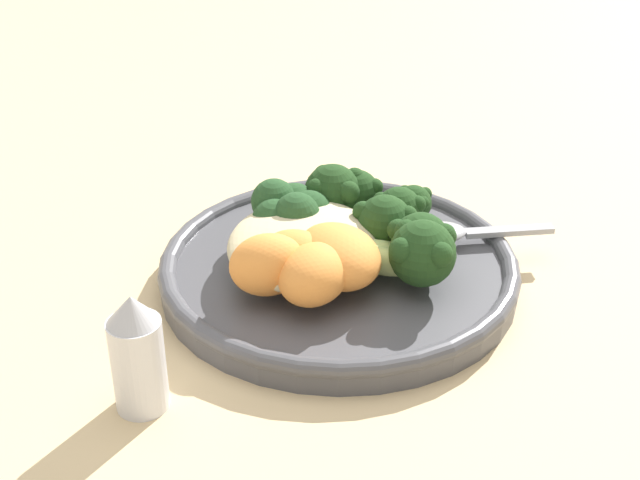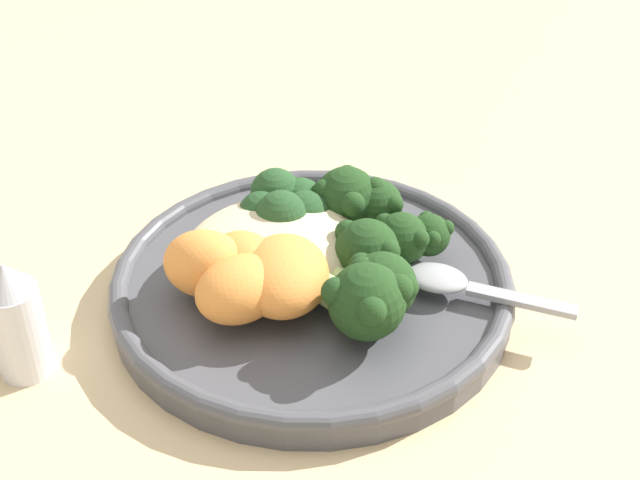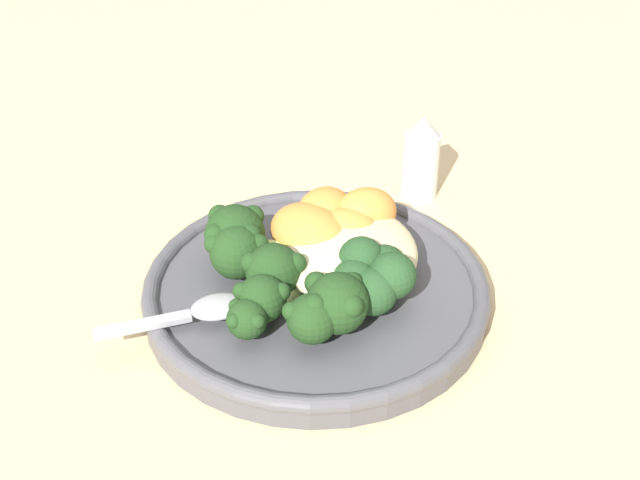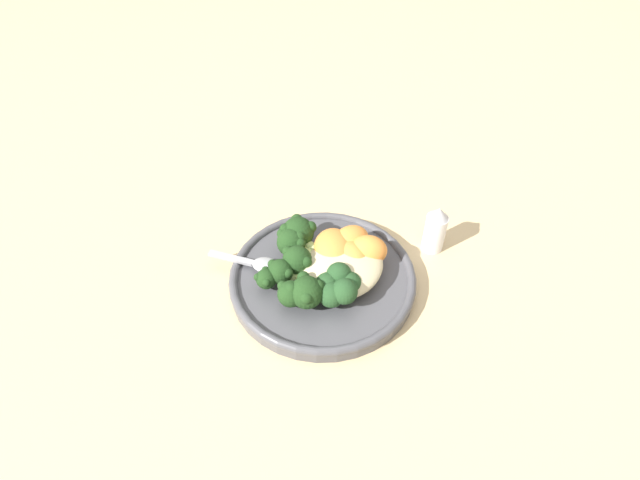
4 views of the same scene
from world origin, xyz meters
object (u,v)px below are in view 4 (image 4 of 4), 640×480
(broccoli_stalk_2, at_px, (302,261))
(broccoli_stalk_0, at_px, (302,236))
(broccoli_stalk_1, at_px, (299,247))
(broccoli_stalk_3, at_px, (293,271))
(sweet_potato_chunk_1, at_px, (351,240))
(sweet_potato_chunk_0, at_px, (368,250))
(salt_shaker, at_px, (435,229))
(quinoa_mound, at_px, (343,267))
(broccoli_stalk_5, at_px, (298,289))
(broccoli_stalk_4, at_px, (281,276))
(sweet_potato_chunk_3, at_px, (352,255))
(broccoli_stalk_6, at_px, (308,288))
(kale_tuft, at_px, (338,287))
(plate, at_px, (323,278))
(sweet_potato_chunk_2, at_px, (334,248))
(spoon, at_px, (259,264))

(broccoli_stalk_2, bearing_deg, broccoli_stalk_0, -90.38)
(broccoli_stalk_1, height_order, broccoli_stalk_3, broccoli_stalk_1)
(broccoli_stalk_1, bearing_deg, sweet_potato_chunk_1, -139.71)
(broccoli_stalk_3, xyz_separation_m, sweet_potato_chunk_0, (-0.08, 0.06, 0.01))
(sweet_potato_chunk_1, relative_size, salt_shaker, 0.72)
(quinoa_mound, height_order, broccoli_stalk_5, broccoli_stalk_5)
(broccoli_stalk_4, xyz_separation_m, sweet_potato_chunk_3, (-0.08, 0.05, 0.01))
(broccoli_stalk_6, bearing_deg, kale_tuft, 125.72)
(plate, height_order, sweet_potato_chunk_2, sweet_potato_chunk_2)
(broccoli_stalk_5, distance_m, broccoli_stalk_6, 0.01)
(broccoli_stalk_5, xyz_separation_m, spoon, (-0.01, -0.07, -0.01))
(broccoli_stalk_4, relative_size, broccoli_stalk_5, 0.87)
(broccoli_stalk_0, bearing_deg, plate, 168.07)
(sweet_potato_chunk_3, relative_size, salt_shaker, 0.66)
(quinoa_mound, relative_size, sweet_potato_chunk_3, 2.36)
(broccoli_stalk_1, xyz_separation_m, sweet_potato_chunk_1, (-0.05, 0.05, 0.00))
(broccoli_stalk_4, relative_size, sweet_potato_chunk_2, 1.42)
(quinoa_mound, height_order, broccoli_stalk_6, broccoli_stalk_6)
(plate, height_order, broccoli_stalk_3, broccoli_stalk_3)
(quinoa_mound, relative_size, sweet_potato_chunk_0, 2.35)
(sweet_potato_chunk_2, bearing_deg, broccoli_stalk_1, -55.50)
(plate, distance_m, broccoli_stalk_0, 0.06)
(broccoli_stalk_1, bearing_deg, salt_shaker, -137.60)
(broccoli_stalk_5, bearing_deg, broccoli_stalk_0, -140.09)
(quinoa_mound, xyz_separation_m, broccoli_stalk_5, (0.06, -0.02, -0.00))
(broccoli_stalk_0, xyz_separation_m, broccoli_stalk_2, (0.03, 0.03, -0.00))
(broccoli_stalk_6, bearing_deg, plate, -172.26)
(spoon, bearing_deg, salt_shaker, -148.96)
(broccoli_stalk_5, relative_size, salt_shaker, 1.45)
(broccoli_stalk_2, height_order, sweet_potato_chunk_2, broccoli_stalk_2)
(broccoli_stalk_2, bearing_deg, spoon, -10.27)
(broccoli_stalk_4, height_order, spoon, broccoli_stalk_4)
(spoon, bearing_deg, sweet_potato_chunk_2, -153.05)
(broccoli_stalk_6, distance_m, sweet_potato_chunk_1, 0.10)
(broccoli_stalk_3, height_order, sweet_potato_chunk_1, sweet_potato_chunk_1)
(salt_shaker, bearing_deg, broccoli_stalk_3, -31.03)
(broccoli_stalk_1, height_order, broccoli_stalk_2, same)
(broccoli_stalk_5, height_order, sweet_potato_chunk_3, same)
(broccoli_stalk_4, distance_m, sweet_potato_chunk_2, 0.08)
(kale_tuft, bearing_deg, plate, -117.89)
(sweet_potato_chunk_0, bearing_deg, spoon, -48.86)
(plate, bearing_deg, sweet_potato_chunk_3, 149.30)
(quinoa_mound, xyz_separation_m, spoon, (0.05, -0.09, -0.01))
(broccoli_stalk_1, distance_m, broccoli_stalk_3, 0.04)
(plate, xyz_separation_m, quinoa_mound, (-0.01, 0.02, 0.02))
(broccoli_stalk_0, xyz_separation_m, broccoli_stalk_5, (0.07, 0.05, -0.01))
(broccoli_stalk_1, bearing_deg, broccoli_stalk_3, 109.89)
(plate, bearing_deg, salt_shaker, 150.87)
(sweet_potato_chunk_2, bearing_deg, broccoli_stalk_0, -77.78)
(broccoli_stalk_5, distance_m, sweet_potato_chunk_1, 0.10)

